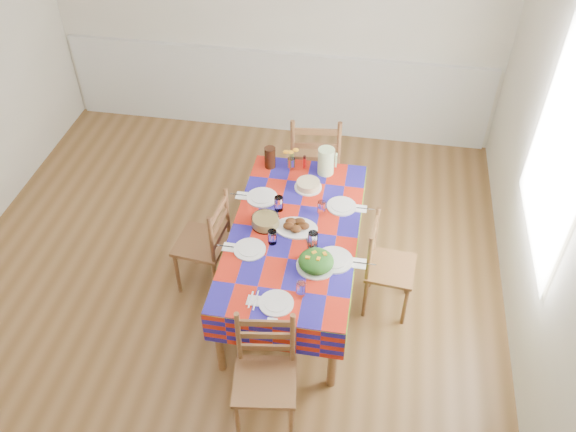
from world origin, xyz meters
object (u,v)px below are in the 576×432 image
object	(u,v)px
dining_table	(294,238)
chair_left	(206,243)
chair_far	(315,162)
chair_right	(386,267)
green_pitcher	(326,161)
tea_pitcher	(270,157)
meat_platter	(296,226)
chair_near	(265,376)

from	to	relation	value
dining_table	chair_left	size ratio (longest dim) A/B	1.97
chair_far	chair_right	bearing A→B (deg)	116.02
green_pitcher	tea_pitcher	world-z (taller)	green_pitcher
tea_pitcher	chair_right	xyz separation A→B (m)	(1.02, -0.73, -0.36)
tea_pitcher	green_pitcher	bearing A→B (deg)	-0.25
tea_pitcher	chair_far	world-z (taller)	chair_far
tea_pitcher	chair_left	distance (m)	0.89
dining_table	tea_pitcher	bearing A→B (deg)	113.92
meat_platter	green_pitcher	bearing A→B (deg)	79.56
chair_left	tea_pitcher	bearing A→B (deg)	159.27
chair_near	chair_right	distance (m)	1.31
dining_table	chair_right	world-z (taller)	chair_right
dining_table	chair_left	xyz separation A→B (m)	(-0.70, -0.00, -0.17)
meat_platter	chair_far	size ratio (longest dim) A/B	0.32
chair_left	chair_right	xyz separation A→B (m)	(1.39, 0.01, -0.02)
dining_table	chair_left	distance (m)	0.72
meat_platter	chair_near	size ratio (longest dim) A/B	0.36
chair_far	chair_left	xyz separation A→B (m)	(-0.70, -1.10, -0.07)
chair_near	dining_table	bearing A→B (deg)	81.67
chair_right	chair_left	bearing A→B (deg)	95.07
chair_far	chair_right	xyz separation A→B (m)	(0.69, -1.09, -0.09)
chair_right	chair_far	bearing A→B (deg)	37.18
meat_platter	chair_left	distance (m)	0.75
meat_platter	chair_far	world-z (taller)	chair_far
meat_platter	chair_near	world-z (taller)	chair_near
chair_right	meat_platter	bearing A→B (deg)	93.17
green_pitcher	dining_table	bearing A→B (deg)	-100.58
tea_pitcher	chair_left	bearing A→B (deg)	-116.50
meat_platter	tea_pitcher	bearing A→B (deg)	114.99
chair_near	chair_right	world-z (taller)	chair_near
chair_far	chair_right	world-z (taller)	chair_far
dining_table	green_pitcher	distance (m)	0.77
green_pitcher	chair_right	distance (m)	1.00
meat_platter	chair_left	bearing A→B (deg)	-177.83
meat_platter	chair_near	distance (m)	1.15
dining_table	chair_far	size ratio (longest dim) A/B	1.71
chair_near	green_pitcher	bearing A→B (deg)	77.52
dining_table	meat_platter	xyz separation A→B (m)	(0.01, 0.02, 0.10)
tea_pitcher	chair_far	distance (m)	0.56
dining_table	chair_far	xyz separation A→B (m)	(0.01, 1.09, -0.10)
chair_near	tea_pitcher	bearing A→B (deg)	91.89
meat_platter	tea_pitcher	xyz separation A→B (m)	(-0.33, 0.71, 0.07)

